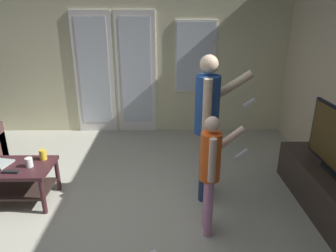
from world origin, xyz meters
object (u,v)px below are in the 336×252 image
at_px(tv_stand, 329,193).
at_px(person_adult, 208,117).
at_px(tv_remote_black, 11,172).
at_px(person_child, 211,166).
at_px(coffee_table, 14,176).
at_px(cup_by_laptop, 29,162).
at_px(cup_near_edge, 43,155).

xyz_separation_m(tv_stand, person_adult, (-1.29, 0.31, 0.76)).
bearing_deg(tv_remote_black, person_child, -7.97).
bearing_deg(coffee_table, cup_by_laptop, -4.53).
bearing_deg(tv_stand, coffee_table, 176.24).
bearing_deg(coffee_table, tv_stand, -3.76).
xyz_separation_m(person_adult, tv_remote_black, (-2.08, -0.23, -0.52)).
height_order(person_adult, cup_by_laptop, person_adult).
relative_size(person_adult, cup_by_laptop, 15.89).
distance_m(coffee_table, cup_by_laptop, 0.27).
xyz_separation_m(coffee_table, cup_by_laptop, (0.20, -0.02, 0.17)).
bearing_deg(cup_near_edge, coffee_table, -150.96).
distance_m(person_child, cup_by_laptop, 1.98).
relative_size(tv_stand, tv_remote_black, 10.08).
height_order(tv_stand, cup_near_edge, cup_near_edge).
bearing_deg(tv_stand, cup_by_laptop, 176.29).
xyz_separation_m(coffee_table, tv_stand, (3.43, -0.23, -0.10)).
bearing_deg(cup_near_edge, tv_remote_black, -126.39).
bearing_deg(person_adult, cup_near_edge, 177.57).
distance_m(coffee_table, person_adult, 2.24).
relative_size(person_adult, tv_remote_black, 9.61).
xyz_separation_m(cup_by_laptop, tv_remote_black, (-0.14, -0.13, -0.04)).
distance_m(coffee_table, tv_remote_black, 0.21).
height_order(person_adult, tv_remote_black, person_adult).
distance_m(person_child, tv_remote_black, 2.09).
bearing_deg(tv_stand, cup_near_edge, 172.98).
bearing_deg(tv_remote_black, coffee_table, 114.90).
height_order(person_child, cup_near_edge, person_child).
distance_m(person_child, cup_near_edge, 1.95).
height_order(coffee_table, cup_by_laptop, cup_by_laptop).
relative_size(tv_stand, person_child, 1.44).
bearing_deg(person_adult, cup_by_laptop, -177.09).
xyz_separation_m(coffee_table, person_child, (2.10, -0.53, 0.39)).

